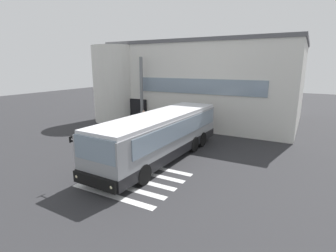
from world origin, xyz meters
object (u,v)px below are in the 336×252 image
entry_support_column (142,93)px  passenger_near_column (144,119)px  passenger_by_doorway (156,120)px  safety_bollard_yellow (201,135)px  bus_main_foreground (161,137)px

entry_support_column → passenger_near_column: entry_support_column is taller
entry_support_column → passenger_by_doorway: size_ratio=3.68×
passenger_near_column → safety_bollard_yellow: bearing=-9.0°
bus_main_foreground → safety_bollard_yellow: bearing=80.1°
entry_support_column → passenger_by_doorway: bearing=-22.9°
entry_support_column → bus_main_foreground: bearing=-48.3°
entry_support_column → safety_bollard_yellow: 7.21m
bus_main_foreground → passenger_near_column: size_ratio=6.46×
passenger_by_doorway → safety_bollard_yellow: bearing=-12.0°
passenger_by_doorway → bus_main_foreground: bearing=-56.5°
passenger_near_column → passenger_by_doorway: 1.22m
bus_main_foreground → passenger_by_doorway: 6.63m
bus_main_foreground → passenger_by_doorway: (-3.65, 5.52, -0.37)m
passenger_near_column → safety_bollard_yellow: (5.67, -0.89, -0.48)m
passenger_near_column → passenger_by_doorway: size_ratio=1.00×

